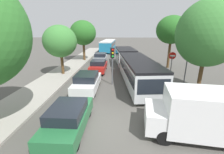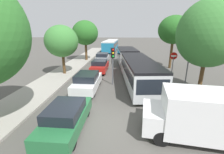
# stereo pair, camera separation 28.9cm
# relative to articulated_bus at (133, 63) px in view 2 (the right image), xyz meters

# --- Properties ---
(ground_plane) EXTENTS (200.00, 200.00, 0.00)m
(ground_plane) POSITION_rel_articulated_bus_xyz_m (-2.15, -9.86, -1.36)
(ground_plane) COLOR #4F4C47
(kerb_strip_left) EXTENTS (3.20, 39.97, 0.14)m
(kerb_strip_left) POSITION_rel_articulated_bus_xyz_m (-8.09, 5.12, -1.29)
(kerb_strip_left) COLOR #9E998E
(kerb_strip_left) RESTS_ON ground
(articulated_bus) EXTENTS (4.02, 16.07, 2.36)m
(articulated_bus) POSITION_rel_articulated_bus_xyz_m (0.00, 0.00, 0.00)
(articulated_bus) COLOR silver
(articulated_bus) RESTS_ON ground
(city_bus_rear) EXTENTS (3.11, 11.79, 2.52)m
(city_bus_rear) POSITION_rel_articulated_bus_xyz_m (-4.08, 20.11, 0.09)
(city_bus_rear) COLOR teal
(city_bus_rear) RESTS_ON ground
(queued_car_green) EXTENTS (1.73, 4.03, 1.40)m
(queued_car_green) POSITION_rel_articulated_bus_xyz_m (-3.85, -10.39, -0.66)
(queued_car_green) COLOR #236638
(queued_car_green) RESTS_ON ground
(queued_car_white) EXTENTS (1.84, 4.28, 1.48)m
(queued_car_white) POSITION_rel_articulated_bus_xyz_m (-4.03, -5.07, -0.61)
(queued_car_white) COLOR white
(queued_car_white) RESTS_ON ground
(queued_car_red) EXTENTS (1.79, 4.17, 1.45)m
(queued_car_red) POSITION_rel_articulated_bus_xyz_m (-3.87, 0.84, -0.63)
(queued_car_red) COLOR #B21E19
(queued_car_red) RESTS_ON ground
(queued_car_silver) EXTENTS (1.81, 4.22, 1.46)m
(queued_car_silver) POSITION_rel_articulated_bus_xyz_m (-4.30, 6.38, -0.62)
(queued_car_silver) COLOR #B7BABF
(queued_car_silver) RESTS_ON ground
(white_van) EXTENTS (5.21, 2.60, 2.31)m
(white_van) POSITION_rel_articulated_bus_xyz_m (2.63, -10.57, -0.12)
(white_van) COLOR white
(white_van) RESTS_ON ground
(traffic_light) EXTENTS (0.37, 0.39, 3.40)m
(traffic_light) POSITION_rel_articulated_bus_xyz_m (-1.99, -3.64, 1.13)
(traffic_light) COLOR #56595E
(traffic_light) RESTS_ON ground
(no_entry_sign) EXTENTS (0.70, 0.08, 2.82)m
(no_entry_sign) POSITION_rel_articulated_bus_xyz_m (3.82, -1.89, 0.51)
(no_entry_sign) COLOR #56595E
(no_entry_sign) RESTS_ON ground
(direction_sign_post) EXTENTS (0.33, 1.38, 3.60)m
(direction_sign_post) POSITION_rel_articulated_bus_xyz_m (4.64, -3.34, 1.19)
(direction_sign_post) COLOR #56595E
(direction_sign_post) RESTS_ON ground
(tree_left_mid) EXTENTS (3.54, 3.54, 5.41)m
(tree_left_mid) POSITION_rel_articulated_bus_xyz_m (-7.71, -0.76, 2.26)
(tree_left_mid) COLOR #51381E
(tree_left_mid) RESTS_ON ground
(tree_left_far) EXTENTS (4.08, 4.08, 6.35)m
(tree_left_far) POSITION_rel_articulated_bus_xyz_m (-7.16, 7.61, 3.06)
(tree_left_far) COLOR #51381E
(tree_left_far) RESTS_ON ground
(tree_right_near) EXTENTS (4.49, 4.49, 7.04)m
(tree_right_near) POSITION_rel_articulated_bus_xyz_m (5.02, -5.13, 3.25)
(tree_right_near) COLOR #51381E
(tree_right_near) RESTS_ON ground
(tree_right_mid) EXTENTS (3.85, 3.85, 6.65)m
(tree_right_mid) POSITION_rel_articulated_bus_xyz_m (5.19, 3.41, 3.51)
(tree_right_mid) COLOR #51381E
(tree_right_mid) RESTS_ON ground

